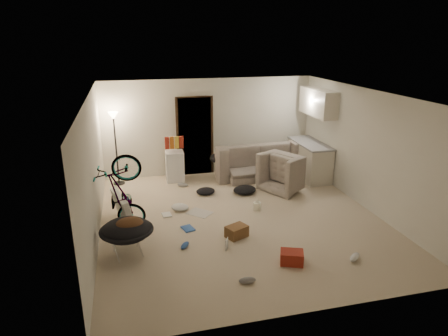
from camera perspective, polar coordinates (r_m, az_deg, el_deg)
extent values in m
cube|color=beige|center=(8.18, 2.39, -7.26)|extent=(5.50, 6.00, 0.02)
cube|color=white|center=(7.44, 2.66, 10.51)|extent=(5.50, 6.00, 0.02)
cube|color=silver|center=(10.54, -2.11, 5.92)|extent=(5.50, 0.02, 2.50)
cube|color=silver|center=(5.11, 12.17, -8.61)|extent=(5.50, 0.02, 2.50)
cube|color=silver|center=(7.45, -18.30, -0.38)|extent=(0.02, 6.00, 2.50)
cube|color=silver|center=(8.87, 19.90, 2.41)|extent=(0.02, 6.00, 2.50)
cube|color=black|center=(10.48, -4.20, 4.52)|extent=(0.85, 0.10, 2.04)
cube|color=black|center=(10.45, -4.17, 4.49)|extent=(0.97, 0.04, 2.10)
cylinder|color=black|center=(10.34, -14.74, -2.09)|extent=(0.28, 0.28, 0.03)
cylinder|color=black|center=(10.08, -15.13, 2.36)|extent=(0.04, 0.04, 1.70)
cone|color=#FFE0A5|center=(9.88, -15.55, 7.20)|extent=(0.24, 0.24, 0.18)
cube|color=beige|center=(10.59, 12.07, 1.05)|extent=(0.60, 1.50, 0.88)
cube|color=gray|center=(10.47, 12.24, 3.45)|extent=(0.64, 1.54, 0.04)
cube|color=beige|center=(10.31, 13.30, 9.13)|extent=(0.38, 1.40, 0.65)
imported|color=#3B433C|center=(10.54, 4.57, 0.71)|extent=(2.32, 1.01, 0.66)
imported|color=#3B433C|center=(9.77, 9.26, -0.95)|extent=(1.27, 1.32, 0.66)
imported|color=black|center=(7.76, -14.27, -5.89)|extent=(1.64, 0.87, 0.91)
imported|color=maroon|center=(7.01, 0.23, -11.77)|extent=(0.25, 0.24, 0.02)
cube|color=white|center=(10.18, -7.04, 0.26)|extent=(0.47, 0.47, 0.76)
cube|color=maroon|center=(9.98, -8.14, 3.56)|extent=(0.11, 0.08, 0.30)
cube|color=#B75A16|center=(10.00, -7.46, 3.61)|extent=(0.10, 0.07, 0.30)
cube|color=gold|center=(10.01, -6.78, 3.65)|extent=(0.10, 0.07, 0.30)
cube|color=maroon|center=(10.02, -6.10, 3.70)|extent=(0.11, 0.09, 0.30)
cylinder|color=silver|center=(7.01, -13.59, -10.45)|extent=(0.59, 0.59, 0.41)
ellipsoid|color=black|center=(6.90, -13.75, -8.60)|extent=(0.83, 0.83, 0.35)
torus|color=black|center=(6.90, -13.75, -8.60)|extent=(0.89, 0.89, 0.06)
ellipsoid|color=#4E2F1A|center=(6.82, -13.40, -7.86)|extent=(0.57, 0.51, 0.22)
ellipsoid|color=black|center=(10.23, -0.46, 1.43)|extent=(0.64, 0.56, 0.28)
cube|color=silver|center=(8.08, -14.23, -5.67)|extent=(0.48, 0.98, 0.63)
cube|color=brown|center=(7.43, 1.82, -9.05)|extent=(0.46, 0.40, 0.22)
cube|color=maroon|center=(6.73, 9.66, -12.48)|extent=(0.44, 0.38, 0.21)
cylinder|color=white|center=(8.54, 4.74, -5.45)|extent=(0.17, 0.17, 0.17)
cone|color=white|center=(8.49, 4.76, -4.69)|extent=(0.10, 0.10, 0.07)
cube|color=beige|center=(8.41, -3.52, -6.41)|extent=(0.61, 0.61, 0.01)
cube|color=#305BB0|center=(7.77, -5.18, -8.60)|extent=(0.27, 0.31, 0.03)
cube|color=silver|center=(8.38, -8.19, -6.62)|extent=(0.20, 0.25, 0.02)
ellipsoid|color=slate|center=(9.82, -5.91, -2.42)|extent=(0.30, 0.24, 0.10)
ellipsoid|color=#305BB0|center=(7.14, -5.62, -10.93)|extent=(0.22, 0.25, 0.09)
ellipsoid|color=slate|center=(6.21, 3.35, -15.73)|extent=(0.27, 0.13, 0.10)
ellipsoid|color=white|center=(7.09, 18.16, -12.00)|extent=(0.30, 0.27, 0.11)
ellipsoid|color=black|center=(9.39, 2.97, -3.12)|extent=(0.63, 0.57, 0.17)
ellipsoid|color=black|center=(9.36, -2.65, -3.32)|extent=(0.53, 0.49, 0.14)
ellipsoid|color=silver|center=(8.57, -6.33, -5.59)|extent=(0.50, 0.49, 0.12)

